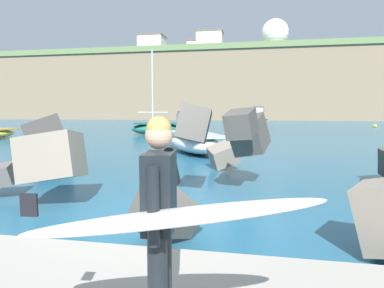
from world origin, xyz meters
name	(u,v)px	position (x,y,z in m)	size (l,w,h in m)	color
ground_plane	(160,219)	(0.00, 0.00, 0.00)	(400.00, 400.00, 0.00)	#235B7A
breakwater_jetty	(166,156)	(-0.43, 2.02, 0.93)	(31.37, 8.26, 2.27)	#4C4944
surfer_with_board	(162,217)	(1.09, -3.63, 1.28)	(2.12, 1.26, 1.78)	black
boat_near_left	(258,122)	(1.99, 31.35, 0.80)	(2.40, 5.08, 2.51)	maroon
boat_near_centre	(193,139)	(-1.32, 10.43, 0.66)	(4.31, 6.08, 2.04)	white
boat_near_right	(157,128)	(-6.55, 21.38, 0.58)	(4.64, 3.33, 7.13)	#1E6656
mooring_buoy_inner	(375,126)	(15.96, 38.04, 0.22)	(0.44, 0.44, 0.44)	yellow
headland_bluff	(199,88)	(-13.59, 84.27, 8.06)	(111.30, 39.29, 16.07)	#847056
radar_dome	(275,35)	(5.98, 81.85, 20.76)	(6.68, 6.68, 8.70)	silver
station_building_west	(198,51)	(-14.74, 88.96, 18.74)	(5.43, 6.84, 5.31)	silver
station_building_central	(152,48)	(-26.69, 84.17, 19.29)	(6.86, 6.32, 6.40)	silver
station_building_east	(210,44)	(-10.29, 80.91, 19.15)	(6.80, 4.31, 6.14)	beige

